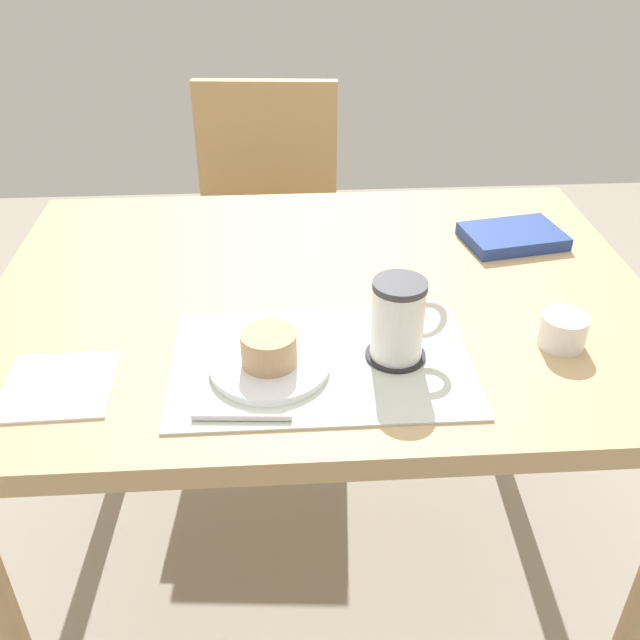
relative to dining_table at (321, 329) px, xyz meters
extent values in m
cube|color=#9E9384|center=(0.00, 0.00, -0.66)|extent=(4.40, 4.40, 0.02)
cylinder|color=tan|center=(-0.50, -0.36, -0.30)|extent=(0.05, 0.05, 0.70)
cylinder|color=tan|center=(-0.50, 0.36, -0.30)|extent=(0.05, 0.05, 0.70)
cylinder|color=tan|center=(0.50, 0.36, -0.30)|extent=(0.05, 0.05, 0.70)
cube|color=tan|center=(0.00, 0.00, 0.06)|extent=(1.11, 0.83, 0.04)
cylinder|color=tan|center=(0.05, 0.48, -0.44)|extent=(0.04, 0.04, 0.42)
cylinder|color=tan|center=(-0.30, 0.51, -0.44)|extent=(0.04, 0.04, 0.42)
cylinder|color=tan|center=(0.08, 0.84, -0.44)|extent=(0.04, 0.04, 0.42)
cylinder|color=tan|center=(-0.27, 0.86, -0.44)|extent=(0.04, 0.04, 0.42)
cube|color=tan|center=(-0.11, 0.67, -0.21)|extent=(0.45, 0.45, 0.04)
cube|color=tan|center=(-0.09, 0.87, 0.01)|extent=(0.39, 0.06, 0.41)
cube|color=silver|center=(-0.01, -0.21, 0.08)|extent=(0.43, 0.28, 0.00)
cylinder|color=white|center=(-0.09, -0.23, 0.09)|extent=(0.17, 0.17, 0.01)
cylinder|color=tan|center=(-0.09, -0.23, 0.12)|extent=(0.08, 0.08, 0.05)
cylinder|color=#232328|center=(0.10, -0.21, 0.09)|extent=(0.09, 0.09, 0.00)
cylinder|color=white|center=(0.10, -0.21, 0.15)|extent=(0.08, 0.08, 0.11)
cylinder|color=#3D3D42|center=(0.10, -0.21, 0.21)|extent=(0.08, 0.08, 0.01)
torus|color=white|center=(0.14, -0.21, 0.15)|extent=(0.06, 0.01, 0.06)
cylinder|color=silver|center=(-0.12, -0.34, 0.09)|extent=(0.13, 0.02, 0.01)
cube|color=white|center=(-0.38, -0.24, 0.08)|extent=(0.15, 0.15, 0.00)
cylinder|color=white|center=(0.35, -0.19, 0.11)|extent=(0.07, 0.07, 0.05)
cube|color=navy|center=(0.37, 0.15, 0.09)|extent=(0.20, 0.15, 0.02)
camera|label=1|loc=(-0.07, -1.04, 0.69)|focal=40.00mm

